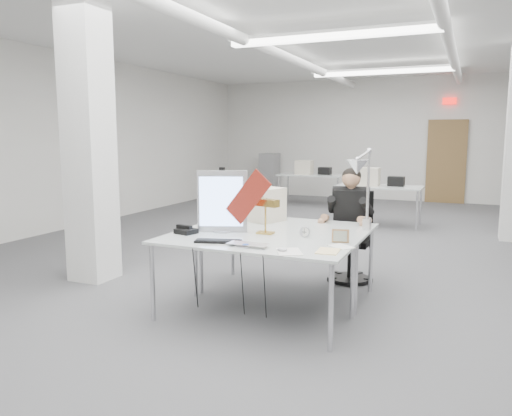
{
  "coord_description": "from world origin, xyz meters",
  "views": [
    {
      "loc": [
        1.79,
        -6.58,
        1.71
      ],
      "look_at": [
        -0.19,
        -2.0,
        0.98
      ],
      "focal_mm": 35.0,
      "sensor_mm": 36.0,
      "label": 1
    }
  ],
  "objects_px": {
    "office_chair": "(351,233)",
    "beige_monitor": "(263,204)",
    "desk_phone": "(186,231)",
    "monitor": "(222,201)",
    "laptop": "(245,246)",
    "architect_lamp": "(363,190)",
    "bankers_lamp": "(265,216)",
    "desk_main": "(253,242)",
    "seated_person": "(350,206)"
  },
  "relations": [
    {
      "from": "beige_monitor",
      "to": "monitor",
      "type": "bearing_deg",
      "value": -77.55
    },
    {
      "from": "laptop",
      "to": "architect_lamp",
      "type": "distance_m",
      "value": 1.33
    },
    {
      "from": "laptop",
      "to": "desk_phone",
      "type": "bearing_deg",
      "value": 156.92
    },
    {
      "from": "desk_main",
      "to": "beige_monitor",
      "type": "relative_size",
      "value": 4.58
    },
    {
      "from": "laptop",
      "to": "beige_monitor",
      "type": "distance_m",
      "value": 1.39
    },
    {
      "from": "monitor",
      "to": "architect_lamp",
      "type": "distance_m",
      "value": 1.37
    },
    {
      "from": "beige_monitor",
      "to": "bankers_lamp",
      "type": "bearing_deg",
      "value": -44.12
    },
    {
      "from": "office_chair",
      "to": "seated_person",
      "type": "bearing_deg",
      "value": -100.18
    },
    {
      "from": "desk_phone",
      "to": "seated_person",
      "type": "bearing_deg",
      "value": 64.55
    },
    {
      "from": "desk_main",
      "to": "bankers_lamp",
      "type": "height_order",
      "value": "bankers_lamp"
    },
    {
      "from": "office_chair",
      "to": "desk_phone",
      "type": "bearing_deg",
      "value": -139.8
    },
    {
      "from": "office_chair",
      "to": "beige_monitor",
      "type": "xyz_separation_m",
      "value": [
        -0.88,
        -0.56,
        0.36
      ]
    },
    {
      "from": "desk_main",
      "to": "beige_monitor",
      "type": "xyz_separation_m",
      "value": [
        -0.33,
        1.03,
        0.2
      ]
    },
    {
      "from": "monitor",
      "to": "desk_phone",
      "type": "xyz_separation_m",
      "value": [
        -0.28,
        -0.23,
        -0.28
      ]
    },
    {
      "from": "architect_lamp",
      "to": "laptop",
      "type": "bearing_deg",
      "value": -107.51
    },
    {
      "from": "seated_person",
      "to": "desk_phone",
      "type": "relative_size",
      "value": 4.52
    },
    {
      "from": "bankers_lamp",
      "to": "beige_monitor",
      "type": "bearing_deg",
      "value": 132.39
    },
    {
      "from": "monitor",
      "to": "laptop",
      "type": "height_order",
      "value": "monitor"
    },
    {
      "from": "office_chair",
      "to": "beige_monitor",
      "type": "height_order",
      "value": "office_chair"
    },
    {
      "from": "office_chair",
      "to": "laptop",
      "type": "distance_m",
      "value": 1.96
    },
    {
      "from": "desk_main",
      "to": "monitor",
      "type": "height_order",
      "value": "monitor"
    },
    {
      "from": "laptop",
      "to": "office_chair",
      "type": "bearing_deg",
      "value": 75.77
    },
    {
      "from": "office_chair",
      "to": "bankers_lamp",
      "type": "distance_m",
      "value": 1.41
    },
    {
      "from": "desk_phone",
      "to": "beige_monitor",
      "type": "height_order",
      "value": "beige_monitor"
    },
    {
      "from": "office_chair",
      "to": "beige_monitor",
      "type": "relative_size",
      "value": 2.95
    },
    {
      "from": "seated_person",
      "to": "desk_phone",
      "type": "xyz_separation_m",
      "value": [
        -1.28,
        -1.5,
        -0.12
      ]
    },
    {
      "from": "architect_lamp",
      "to": "beige_monitor",
      "type": "bearing_deg",
      "value": -174.75
    },
    {
      "from": "office_chair",
      "to": "monitor",
      "type": "xyz_separation_m",
      "value": [
        -1.0,
        -1.32,
        0.48
      ]
    },
    {
      "from": "office_chair",
      "to": "monitor",
      "type": "height_order",
      "value": "monitor"
    },
    {
      "from": "seated_person",
      "to": "architect_lamp",
      "type": "bearing_deg",
      "value": -80.41
    },
    {
      "from": "desk_main",
      "to": "desk_phone",
      "type": "xyz_separation_m",
      "value": [
        -0.74,
        0.05,
        0.04
      ]
    },
    {
      "from": "laptop",
      "to": "beige_monitor",
      "type": "xyz_separation_m",
      "value": [
        -0.39,
        1.33,
        0.17
      ]
    },
    {
      "from": "desk_main",
      "to": "seated_person",
      "type": "bearing_deg",
      "value": 70.56
    },
    {
      "from": "desk_main",
      "to": "laptop",
      "type": "height_order",
      "value": "laptop"
    },
    {
      "from": "laptop",
      "to": "architect_lamp",
      "type": "xyz_separation_m",
      "value": [
        0.79,
        0.99,
        0.42
      ]
    },
    {
      "from": "monitor",
      "to": "architect_lamp",
      "type": "relative_size",
      "value": 0.7
    },
    {
      "from": "office_chair",
      "to": "seated_person",
      "type": "relative_size",
      "value": 1.39
    },
    {
      "from": "laptop",
      "to": "desk_phone",
      "type": "xyz_separation_m",
      "value": [
        -0.79,
        0.34,
        0.01
      ]
    },
    {
      "from": "desk_main",
      "to": "laptop",
      "type": "bearing_deg",
      "value": -78.74
    },
    {
      "from": "monitor",
      "to": "beige_monitor",
      "type": "xyz_separation_m",
      "value": [
        0.12,
        0.76,
        -0.12
      ]
    },
    {
      "from": "architect_lamp",
      "to": "office_chair",
      "type": "bearing_deg",
      "value": 129.94
    },
    {
      "from": "monitor",
      "to": "laptop",
      "type": "xyz_separation_m",
      "value": [
        0.51,
        -0.57,
        -0.29
      ]
    },
    {
      "from": "office_chair",
      "to": "architect_lamp",
      "type": "bearing_deg",
      "value": -81.43
    },
    {
      "from": "bankers_lamp",
      "to": "architect_lamp",
      "type": "xyz_separation_m",
      "value": [
        0.87,
        0.35,
        0.26
      ]
    },
    {
      "from": "desk_main",
      "to": "laptop",
      "type": "distance_m",
      "value": 0.3
    },
    {
      "from": "desk_main",
      "to": "architect_lamp",
      "type": "relative_size",
      "value": 2.07
    },
    {
      "from": "monitor",
      "to": "bankers_lamp",
      "type": "distance_m",
      "value": 0.46
    },
    {
      "from": "desk_main",
      "to": "bankers_lamp",
      "type": "xyz_separation_m",
      "value": [
        -0.02,
        0.34,
        0.18
      ]
    },
    {
      "from": "beige_monitor",
      "to": "architect_lamp",
      "type": "xyz_separation_m",
      "value": [
        1.18,
        -0.34,
        0.25
      ]
    },
    {
      "from": "architect_lamp",
      "to": "desk_main",
      "type": "bearing_deg",
      "value": -119.69
    }
  ]
}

